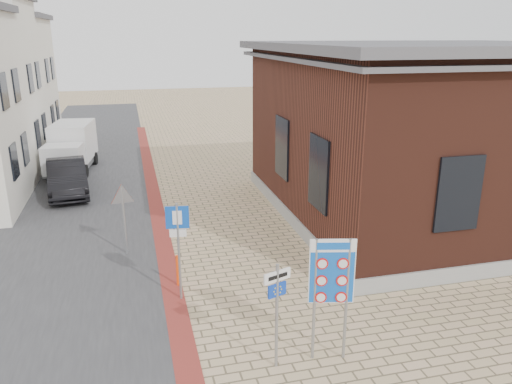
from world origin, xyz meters
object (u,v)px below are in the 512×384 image
parking_sign (178,234)px  bollard (178,271)px  box_truck (71,147)px  sedan (67,177)px  border_sign (332,274)px  essen_sign (277,300)px

parking_sign → bollard: bearing=98.8°
box_truck → sedan: bearing=-80.8°
box_truck → parking_sign: (4.18, -15.35, 0.67)m
sedan → border_sign: (6.99, -14.57, 1.33)m
sedan → parking_sign: 11.84m
sedan → bollard: sedan is taller
sedan → box_truck: size_ratio=0.96×
sedan → parking_sign: bearing=-77.0°
border_sign → parking_sign: bearing=143.6°
box_truck → essen_sign: 19.76m
essen_sign → bollard: (-1.73, 4.30, -1.17)m
sedan → bollard: (4.02, -10.27, -0.31)m
sedan → bollard: 11.04m
sedan → box_truck: (-0.16, 4.28, 0.51)m
bollard → parking_sign: bearing=-90.0°
box_truck → parking_sign: 15.92m
sedan → border_sign: 16.22m
box_truck → parking_sign: size_ratio=1.76×
essen_sign → bollard: bearing=92.1°
box_truck → essen_sign: (5.92, -18.85, 0.36)m
box_truck → bollard: size_ratio=5.15×
parking_sign → essen_sign: bearing=-54.9°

